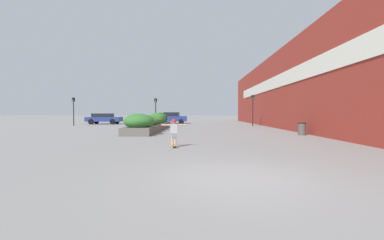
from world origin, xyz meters
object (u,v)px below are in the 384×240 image
object	(u,v)px
car_leftmost	(322,118)
traffic_light_far_left	(73,106)
traffic_light_right	(253,105)
trash_bin	(302,129)
car_center_right	(104,118)
skateboarder	(174,129)
skateboard	(174,146)
car_center_left	(173,118)
traffic_light_left	(156,107)

from	to	relation	value
car_leftmost	traffic_light_far_left	xyz separation A→B (m)	(-30.84, -4.13, 1.48)
traffic_light_right	trash_bin	bearing A→B (deg)	-86.08
car_leftmost	car_center_right	xyz separation A→B (m)	(-28.97, 0.51, -0.00)
skateboarder	car_center_right	world-z (taller)	car_center_right
car_leftmost	traffic_light_far_left	distance (m)	31.15
car_leftmost	traffic_light_right	bearing A→B (deg)	-65.00
car_center_right	trash_bin	bearing A→B (deg)	49.40
car_center_right	traffic_light_far_left	world-z (taller)	traffic_light_far_left
skateboarder	trash_bin	bearing A→B (deg)	27.05
skateboarder	traffic_light_right	world-z (taller)	traffic_light_right
skateboarder	car_center_right	size ratio (longest dim) A/B	0.25
skateboard	car_center_right	xyz separation A→B (m)	(-11.64, 23.23, 0.71)
traffic_light_right	car_center_left	bearing A→B (deg)	143.29
skateboard	car_center_left	xyz separation A→B (m)	(-2.56, 25.36, 0.77)
skateboard	trash_bin	size ratio (longest dim) A/B	0.85
traffic_light_far_left	skateboarder	bearing A→B (deg)	-54.01
skateboarder	traffic_light_right	distance (m)	19.51
car_center_right	traffic_light_left	distance (m)	9.23
car_center_left	traffic_light_left	world-z (taller)	traffic_light_left
traffic_light_far_left	car_leftmost	bearing A→B (deg)	7.62
car_center_left	traffic_light_far_left	xyz separation A→B (m)	(-10.95, -6.76, 1.43)
trash_bin	car_leftmost	xyz separation A→B (m)	(9.26, 16.39, 0.36)
car_center_left	skateboard	bearing A→B (deg)	5.76
car_leftmost	car_center_right	world-z (taller)	car_leftmost
trash_bin	car_center_left	world-z (taller)	car_center_left
car_leftmost	traffic_light_right	size ratio (longest dim) A/B	1.12
skateboard	traffic_light_left	distance (m)	19.03
traffic_light_right	car_leftmost	bearing A→B (deg)	25.00
skateboard	traffic_light_left	world-z (taller)	traffic_light_left
car_leftmost	trash_bin	bearing A→B (deg)	-29.46
car_center_left	car_leftmost	bearing A→B (deg)	82.45
skateboarder	trash_bin	distance (m)	10.27
car_center_right	traffic_light_far_left	xyz separation A→B (m)	(-1.86, -4.63, 1.49)
trash_bin	traffic_light_far_left	size ratio (longest dim) A/B	0.25
trash_bin	traffic_light_left	bearing A→B (deg)	134.35
traffic_light_right	skateboarder	bearing A→B (deg)	-111.95
skateboarder	car_leftmost	bearing A→B (deg)	41.58
skateboard	trash_bin	xyz separation A→B (m)	(8.07, 6.34, 0.35)
car_center_left	traffic_light_right	distance (m)	12.36
skateboarder	car_center_left	xyz separation A→B (m)	(-2.56, 25.36, 0.05)
trash_bin	car_center_left	xyz separation A→B (m)	(-10.63, 19.03, 0.41)
skateboarder	car_center_right	distance (m)	25.99
skateboarder	trash_bin	xyz separation A→B (m)	(8.07, 6.34, -0.36)
trash_bin	car_center_left	size ratio (longest dim) A/B	0.21
car_center_left	traffic_light_left	size ratio (longest dim) A/B	1.24
skateboard	trash_bin	world-z (taller)	trash_bin
traffic_light_left	trash_bin	bearing A→B (deg)	-45.65
car_center_left	trash_bin	bearing A→B (deg)	29.19
trash_bin	car_center_right	distance (m)	25.97
trash_bin	car_center_right	world-z (taller)	car_center_right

